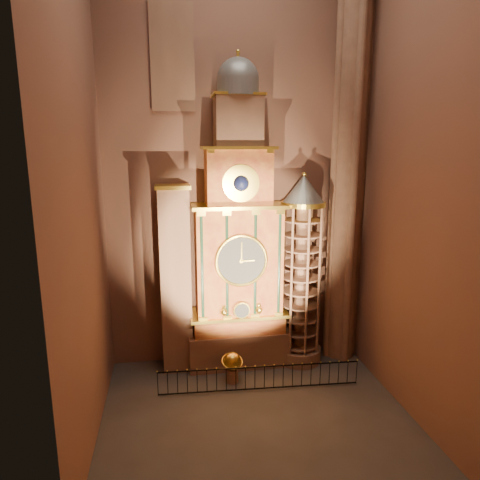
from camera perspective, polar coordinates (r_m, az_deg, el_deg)
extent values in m
plane|color=#383330|center=(21.35, 2.14, -22.20)|extent=(14.00, 14.00, 0.00)
plane|color=brown|center=(23.54, -0.66, 9.63)|extent=(22.00, 0.00, 22.00)
plane|color=brown|center=(17.58, -20.74, 7.98)|extent=(0.00, 22.00, 22.00)
plane|color=brown|center=(20.29, 22.36, 8.31)|extent=(0.00, 22.00, 22.00)
cube|color=#8C634C|center=(25.10, -0.24, -13.94)|extent=(5.60, 2.20, 2.00)
cube|color=maroon|center=(24.47, -0.24, -10.78)|extent=(5.00, 2.00, 1.00)
cube|color=yellow|center=(24.22, -0.22, -9.63)|extent=(5.40, 2.30, 0.18)
cube|color=maroon|center=(23.33, -0.25, -2.85)|extent=(4.60, 2.00, 6.00)
cylinder|color=black|center=(22.27, -5.10, -3.63)|extent=(0.32, 0.32, 5.60)
cylinder|color=black|center=(22.40, -1.78, -3.49)|extent=(0.32, 0.32, 5.60)
cylinder|color=black|center=(22.65, 1.99, -3.32)|extent=(0.32, 0.32, 5.60)
cylinder|color=black|center=(22.94, 5.17, -3.16)|extent=(0.32, 0.32, 5.60)
cube|color=yellow|center=(22.68, -0.23, 4.58)|extent=(5.00, 2.25, 0.18)
cylinder|color=#2D3033|center=(22.29, 0.18, -2.77)|extent=(2.60, 0.12, 2.60)
torus|color=yellow|center=(22.24, 0.20, -2.80)|extent=(2.80, 0.16, 2.80)
cylinder|color=yellow|center=(23.00, 0.24, -9.37)|extent=(0.90, 0.10, 0.90)
sphere|color=yellow|center=(22.93, -2.16, -9.58)|extent=(0.36, 0.36, 0.36)
sphere|color=yellow|center=(23.23, 2.56, -9.29)|extent=(0.36, 0.36, 0.36)
cube|color=maroon|center=(22.58, -0.26, 8.25)|extent=(3.40, 1.80, 3.00)
sphere|color=#0B123B|center=(21.70, 0.14, 7.56)|extent=(0.80, 0.80, 0.80)
cube|color=yellow|center=(22.48, -0.24, 12.18)|extent=(3.80, 2.00, 0.15)
cube|color=#8C634C|center=(22.56, -0.26, 15.36)|extent=(2.40, 1.60, 2.60)
sphere|color=slate|center=(22.78, -0.27, 20.64)|extent=(2.10, 2.10, 2.10)
cylinder|color=yellow|center=(22.93, -0.27, 22.87)|extent=(0.14, 0.14, 0.80)
cube|color=#8C634C|center=(23.32, -8.55, -5.55)|extent=(1.60, 1.40, 10.00)
cube|color=yellow|center=(23.62, -8.37, -10.49)|extent=(1.35, 0.10, 2.10)
cube|color=#541C16|center=(23.56, -8.37, -10.54)|extent=(1.05, 0.04, 1.75)
cube|color=yellow|center=(22.75, -8.58, -4.43)|extent=(1.35, 0.10, 2.10)
cube|color=#541C16|center=(22.69, -8.57, -4.47)|extent=(1.05, 0.04, 1.75)
cube|color=yellow|center=(22.15, -8.79, 2.03)|extent=(1.35, 0.10, 2.10)
cube|color=#541C16|center=(22.09, -8.79, 2.00)|extent=(1.05, 0.04, 1.75)
cube|color=yellow|center=(22.32, -8.97, 7.02)|extent=(1.80, 1.60, 0.20)
cylinder|color=#8C634C|center=(25.85, 7.82, -14.73)|extent=(2.50, 2.50, 0.80)
cylinder|color=#8C634C|center=(24.16, 8.13, -5.16)|extent=(0.70, 0.70, 8.20)
cylinder|color=yellow|center=(23.26, 8.44, 4.77)|extent=(2.40, 2.40, 0.25)
cone|color=slate|center=(23.17, 8.50, 6.73)|extent=(2.30, 2.30, 1.50)
sphere|color=yellow|center=(23.11, 8.56, 8.70)|extent=(0.20, 0.20, 0.20)
cylinder|color=#8C634C|center=(24.31, 14.28, 9.34)|extent=(1.60, 1.60, 22.00)
cylinder|color=#8C634C|center=(24.64, 16.00, 9.28)|extent=(0.44, 0.44, 22.00)
cylinder|color=#8C634C|center=(23.99, 12.50, 9.39)|extent=(0.44, 0.44, 22.00)
cylinder|color=#8C634C|center=(25.04, 13.53, 9.45)|extent=(0.44, 0.44, 22.00)
cylinder|color=#8C634C|center=(23.58, 15.06, 9.22)|extent=(0.44, 0.44, 22.00)
cube|color=navy|center=(23.60, -9.03, 22.91)|extent=(2.00, 0.10, 5.00)
cube|color=#8C634C|center=(23.54, -9.03, 22.94)|extent=(2.20, 0.06, 5.20)
cylinder|color=#8C634C|center=(23.54, -1.03, -17.60)|extent=(0.61, 0.61, 0.71)
sphere|color=gold|center=(23.14, -1.04, -15.85)|extent=(0.92, 0.92, 0.92)
torus|color=gold|center=(23.14, -1.04, -15.85)|extent=(1.32, 1.27, 0.50)
cube|color=black|center=(22.36, 2.66, -16.54)|extent=(10.14, 0.62, 0.06)
cube|color=black|center=(22.96, 2.63, -19.16)|extent=(10.14, 0.62, 0.06)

